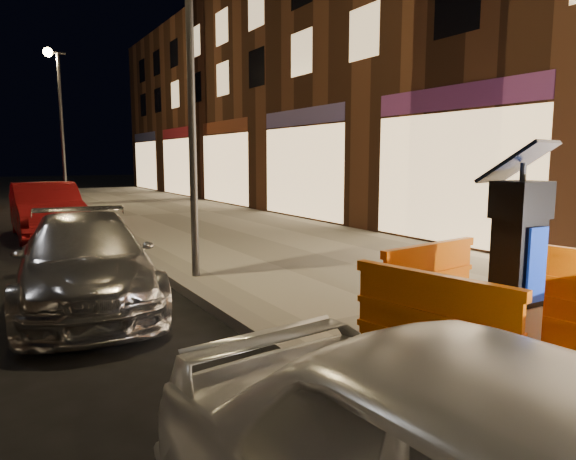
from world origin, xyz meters
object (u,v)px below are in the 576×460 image
car_silver (88,304)px  barrier_back (428,297)px  barrier_kerbside (431,344)px  car_red (48,237)px  parking_kiosk (517,273)px

car_silver → barrier_back: bearing=-50.0°
barrier_kerbside → car_red: 12.07m
barrier_back → car_silver: bearing=115.9°
barrier_back → car_silver: barrier_back is taller
barrier_back → barrier_kerbside: size_ratio=1.00×
parking_kiosk → barrier_back: (0.00, 0.95, -0.42)m
barrier_kerbside → car_silver: size_ratio=0.32×
barrier_kerbside → car_red: size_ratio=0.32×
barrier_back → car_silver: size_ratio=0.32×
parking_kiosk → barrier_back: size_ratio=1.40×
car_red → car_silver: bearing=-92.3°
car_silver → car_red: size_ratio=1.00×
barrier_back → car_red: barrier_back is taller
barrier_back → car_silver: 4.73m
car_red → barrier_kerbside: bearing=-84.0°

